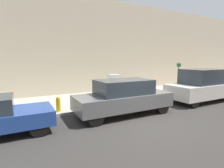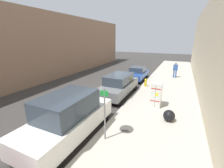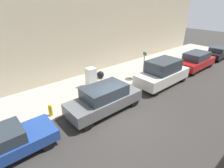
{
  "view_description": "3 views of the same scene",
  "coord_description": "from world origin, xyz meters",
  "px_view_note": "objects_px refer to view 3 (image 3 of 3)",
  "views": [
    {
      "loc": [
        6.17,
        -4.76,
        2.72
      ],
      "look_at": [
        -1.01,
        -0.96,
        1.6
      ],
      "focal_mm": 28.0,
      "sensor_mm": 36.0,
      "label": 1
    },
    {
      "loc": [
        -5.47,
        10.49,
        4.51
      ],
      "look_at": [
        -0.74,
        0.36,
        1.1
      ],
      "focal_mm": 24.0,
      "sensor_mm": 36.0,
      "label": 2
    },
    {
      "loc": [
        6.34,
        -6.02,
        6.36
      ],
      "look_at": [
        -2.33,
        1.41,
        0.93
      ],
      "focal_mm": 28.0,
      "sensor_mm": 36.0,
      "label": 3
    }
  ],
  "objects_px": {
    "parked_suv_red": "(196,61)",
    "parked_sedan_dark": "(218,52)",
    "discarded_refrigerator": "(91,78)",
    "trash_bag": "(100,75)",
    "parked_hatchback_blue": "(8,143)",
    "street_sign_post": "(144,64)",
    "parked_suv_gray": "(105,99)",
    "parked_van_white": "(163,73)",
    "fire_hydrant": "(50,110)"
  },
  "relations": [
    {
      "from": "discarded_refrigerator",
      "to": "trash_bag",
      "type": "height_order",
      "value": "discarded_refrigerator"
    },
    {
      "from": "fire_hydrant",
      "to": "parked_suv_gray",
      "type": "xyz_separation_m",
      "value": [
        1.55,
        2.88,
        0.37
      ]
    },
    {
      "from": "fire_hydrant",
      "to": "parked_suv_gray",
      "type": "height_order",
      "value": "parked_suv_gray"
    },
    {
      "from": "parked_suv_red",
      "to": "discarded_refrigerator",
      "type": "bearing_deg",
      "value": -106.42
    },
    {
      "from": "parked_hatchback_blue",
      "to": "parked_suv_red",
      "type": "distance_m",
      "value": 17.27
    },
    {
      "from": "trash_bag",
      "to": "parked_hatchback_blue",
      "type": "relative_size",
      "value": 0.16
    },
    {
      "from": "trash_bag",
      "to": "parked_suv_red",
      "type": "height_order",
      "value": "parked_suv_red"
    },
    {
      "from": "street_sign_post",
      "to": "fire_hydrant",
      "type": "bearing_deg",
      "value": -89.11
    },
    {
      "from": "discarded_refrigerator",
      "to": "parked_hatchback_blue",
      "type": "relative_size",
      "value": 0.41
    },
    {
      "from": "parked_suv_red",
      "to": "parked_van_white",
      "type": "bearing_deg",
      "value": -90.0
    },
    {
      "from": "discarded_refrigerator",
      "to": "parked_sedan_dark",
      "type": "bearing_deg",
      "value": 79.25
    },
    {
      "from": "trash_bag",
      "to": "parked_sedan_dark",
      "type": "distance_m",
      "value": 15.48
    },
    {
      "from": "street_sign_post",
      "to": "parked_suv_gray",
      "type": "height_order",
      "value": "street_sign_post"
    },
    {
      "from": "parked_hatchback_blue",
      "to": "parked_suv_gray",
      "type": "distance_m",
      "value": 5.44
    },
    {
      "from": "trash_bag",
      "to": "parked_van_white",
      "type": "distance_m",
      "value": 5.31
    },
    {
      "from": "street_sign_post",
      "to": "trash_bag",
      "type": "bearing_deg",
      "value": -130.62
    },
    {
      "from": "parked_hatchback_blue",
      "to": "parked_van_white",
      "type": "distance_m",
      "value": 11.51
    },
    {
      "from": "parked_van_white",
      "to": "parked_sedan_dark",
      "type": "height_order",
      "value": "parked_van_white"
    },
    {
      "from": "parked_hatchback_blue",
      "to": "parked_suv_red",
      "type": "xyz_separation_m",
      "value": [
        0.0,
        17.27,
        0.17
      ]
    },
    {
      "from": "discarded_refrigerator",
      "to": "fire_hydrant",
      "type": "distance_m",
      "value": 4.35
    },
    {
      "from": "trash_bag",
      "to": "parked_sedan_dark",
      "type": "bearing_deg",
      "value": 74.47
    },
    {
      "from": "trash_bag",
      "to": "street_sign_post",
      "type": "bearing_deg",
      "value": 49.38
    },
    {
      "from": "street_sign_post",
      "to": "parked_suv_gray",
      "type": "xyz_separation_m",
      "value": [
        1.69,
        -5.67,
        -0.59
      ]
    },
    {
      "from": "parked_van_white",
      "to": "parked_sedan_dark",
      "type": "xyz_separation_m",
      "value": [
        -0.0,
        11.65,
        -0.35
      ]
    },
    {
      "from": "parked_hatchback_blue",
      "to": "parked_van_white",
      "type": "bearing_deg",
      "value": 90.0
    },
    {
      "from": "parked_suv_red",
      "to": "parked_sedan_dark",
      "type": "relative_size",
      "value": 1.05
    },
    {
      "from": "trash_bag",
      "to": "parked_van_white",
      "type": "bearing_deg",
      "value": 38.22
    },
    {
      "from": "fire_hydrant",
      "to": "parked_suv_gray",
      "type": "relative_size",
      "value": 0.16
    },
    {
      "from": "discarded_refrigerator",
      "to": "parked_van_white",
      "type": "height_order",
      "value": "parked_van_white"
    },
    {
      "from": "fire_hydrant",
      "to": "parked_suv_red",
      "type": "distance_m",
      "value": 14.79
    },
    {
      "from": "street_sign_post",
      "to": "parked_hatchback_blue",
      "type": "relative_size",
      "value": 0.61
    },
    {
      "from": "parked_sedan_dark",
      "to": "parked_van_white",
      "type": "bearing_deg",
      "value": -90.0
    },
    {
      "from": "trash_bag",
      "to": "parked_hatchback_blue",
      "type": "height_order",
      "value": "parked_hatchback_blue"
    },
    {
      "from": "trash_bag",
      "to": "parked_suv_red",
      "type": "distance_m",
      "value": 9.95
    },
    {
      "from": "street_sign_post",
      "to": "parked_van_white",
      "type": "distance_m",
      "value": 1.79
    },
    {
      "from": "discarded_refrigerator",
      "to": "parked_suv_gray",
      "type": "height_order",
      "value": "parked_suv_gray"
    },
    {
      "from": "parked_hatchback_blue",
      "to": "parked_suv_gray",
      "type": "height_order",
      "value": "parked_suv_gray"
    },
    {
      "from": "discarded_refrigerator",
      "to": "street_sign_post",
      "type": "bearing_deg",
      "value": 72.09
    },
    {
      "from": "discarded_refrigerator",
      "to": "parked_van_white",
      "type": "bearing_deg",
      "value": 57.38
    },
    {
      "from": "discarded_refrigerator",
      "to": "parked_hatchback_blue",
      "type": "distance_m",
      "value": 7.3
    },
    {
      "from": "trash_bag",
      "to": "fire_hydrant",
      "type": "bearing_deg",
      "value": -65.45
    },
    {
      "from": "discarded_refrigerator",
      "to": "parked_hatchback_blue",
      "type": "bearing_deg",
      "value": -64.45
    },
    {
      "from": "discarded_refrigerator",
      "to": "trash_bag",
      "type": "relative_size",
      "value": 2.56
    },
    {
      "from": "fire_hydrant",
      "to": "parked_suv_gray",
      "type": "bearing_deg",
      "value": 61.63
    },
    {
      "from": "parked_van_white",
      "to": "discarded_refrigerator",
      "type": "bearing_deg",
      "value": -122.62
    },
    {
      "from": "parked_van_white",
      "to": "fire_hydrant",
      "type": "bearing_deg",
      "value": -99.85
    },
    {
      "from": "parked_hatchback_blue",
      "to": "parked_suv_gray",
      "type": "xyz_separation_m",
      "value": [
        -0.0,
        5.44,
        0.19
      ]
    },
    {
      "from": "parked_hatchback_blue",
      "to": "street_sign_post",
      "type": "bearing_deg",
      "value": 98.63
    },
    {
      "from": "street_sign_post",
      "to": "parked_suv_gray",
      "type": "bearing_deg",
      "value": -73.44
    },
    {
      "from": "parked_hatchback_blue",
      "to": "trash_bag",
      "type": "bearing_deg",
      "value": 116.72
    }
  ]
}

